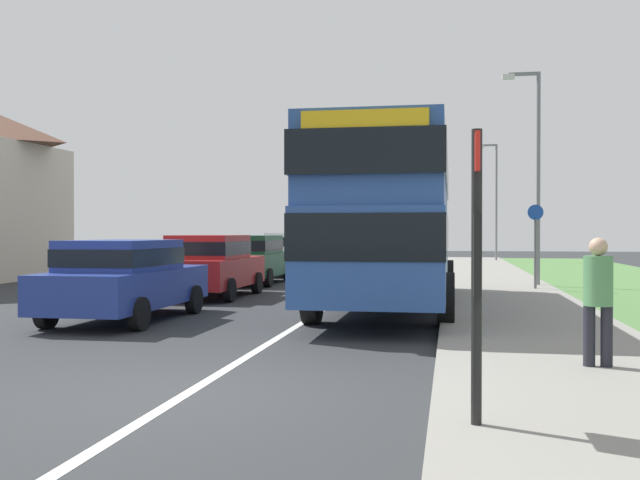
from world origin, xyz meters
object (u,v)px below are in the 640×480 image
at_px(parked_car_red, 211,263).
at_px(cycle_route_sign, 535,243).
at_px(parked_car_white, 292,252).
at_px(pedestrian_at_stop, 598,295).
at_px(street_lamp_far, 494,194).
at_px(street_lamp_mid, 535,163).
at_px(parked_car_blue, 124,276).
at_px(parked_car_dark_green, 252,257).
at_px(double_decker_bus, 390,214).
at_px(bus_stop_sign, 477,256).

bearing_deg(parked_car_red, cycle_route_sign, 19.45).
relative_size(parked_car_white, pedestrian_at_stop, 2.64).
bearing_deg(pedestrian_at_stop, street_lamp_far, 88.79).
distance_m(parked_car_red, street_lamp_far, 25.94).
bearing_deg(parked_car_white, street_lamp_mid, -31.67).
height_order(parked_car_white, street_lamp_mid, street_lamp_mid).
distance_m(parked_car_white, street_lamp_mid, 10.78).
height_order(parked_car_blue, parked_car_red, parked_car_red).
xyz_separation_m(parked_car_white, cycle_route_sign, (8.69, -7.02, 0.50)).
xyz_separation_m(parked_car_blue, parked_car_dark_green, (-0.28, 10.18, 0.02)).
bearing_deg(parked_car_white, parked_car_dark_green, -92.58).
relative_size(parked_car_dark_green, street_lamp_far, 0.66).
distance_m(double_decker_bus, pedestrian_at_stop, 7.77).
bearing_deg(cycle_route_sign, street_lamp_far, 89.81).
height_order(parked_car_red, cycle_route_sign, cycle_route_sign).
bearing_deg(parked_car_dark_green, parked_car_red, -87.04).
bearing_deg(parked_car_dark_green, pedestrian_at_stop, -59.84).
bearing_deg(cycle_route_sign, street_lamp_mid, 84.92).
relative_size(parked_car_dark_green, parked_car_white, 1.01).
xyz_separation_m(parked_car_white, street_lamp_far, (8.76, 14.16, 2.99)).
height_order(parked_car_red, street_lamp_mid, street_lamp_mid).
xyz_separation_m(bus_stop_sign, street_lamp_far, (2.24, 36.48, 2.38)).
height_order(cycle_route_sign, street_lamp_far, street_lamp_far).
relative_size(pedestrian_at_stop, street_lamp_far, 0.25).
bearing_deg(parked_car_dark_green, cycle_route_sign, -12.03).
height_order(parked_car_red, bus_stop_sign, bus_stop_sign).
bearing_deg(parked_car_red, parked_car_white, 90.14).
xyz_separation_m(double_decker_bus, parked_car_white, (-4.98, 12.33, -1.21)).
bearing_deg(double_decker_bus, bus_stop_sign, -81.22).
bearing_deg(street_lamp_far, double_decker_bus, -98.12).
relative_size(double_decker_bus, parked_car_blue, 2.25).
bearing_deg(parked_car_red, parked_car_dark_green, 92.96).
xyz_separation_m(pedestrian_at_stop, street_lamp_far, (0.71, 33.54, 2.94)).
height_order(parked_car_blue, street_lamp_mid, street_lamp_mid).
height_order(pedestrian_at_stop, cycle_route_sign, cycle_route_sign).
xyz_separation_m(double_decker_bus, pedestrian_at_stop, (3.07, -7.04, -1.17)).
relative_size(bus_stop_sign, cycle_route_sign, 1.03).
bearing_deg(bus_stop_sign, parked_car_white, 106.29).
xyz_separation_m(parked_car_red, parked_car_dark_green, (-0.26, 4.96, -0.01)).
bearing_deg(pedestrian_at_stop, double_decker_bus, 113.57).
xyz_separation_m(parked_car_blue, bus_stop_sign, (6.47, -7.01, 0.66)).
relative_size(pedestrian_at_stop, street_lamp_mid, 0.25).
bearing_deg(parked_car_red, parked_car_blue, -89.75).
distance_m(parked_car_red, parked_car_dark_green, 4.97).
distance_m(double_decker_bus, parked_car_red, 5.58).
bearing_deg(street_lamp_far, bus_stop_sign, -93.51).
distance_m(parked_car_blue, street_lamp_far, 30.88).
height_order(parked_car_blue, cycle_route_sign, cycle_route_sign).
relative_size(parked_car_blue, street_lamp_mid, 0.67).
xyz_separation_m(parked_car_dark_green, street_lamp_far, (8.99, 19.29, 3.02)).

